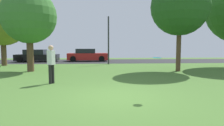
# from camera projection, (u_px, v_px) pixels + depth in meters

# --- Properties ---
(ground_plane) EXTENTS (44.00, 44.00, 0.00)m
(ground_plane) POSITION_uv_depth(u_px,v_px,m) (117.00, 96.00, 6.98)
(ground_plane) COLOR #47702D
(road_strip) EXTENTS (44.00, 6.40, 0.01)m
(road_strip) POSITION_uv_depth(u_px,v_px,m) (105.00, 61.00, 22.89)
(road_strip) COLOR #28282B
(road_strip) RESTS_ON ground_plane
(oak_tree_right) EXTENTS (4.37, 4.37, 6.14)m
(oak_tree_right) POSITION_uv_depth(u_px,v_px,m) (2.00, 21.00, 17.51)
(oak_tree_right) COLOR brown
(oak_tree_right) RESTS_ON ground_plane
(maple_tree_near) EXTENTS (3.92, 3.92, 6.37)m
(maple_tree_near) POSITION_uv_depth(u_px,v_px,m) (180.00, 7.00, 13.60)
(maple_tree_near) COLOR brown
(maple_tree_near) RESTS_ON ground_plane
(maple_tree_far) EXTENTS (3.67, 3.67, 5.58)m
(maple_tree_far) POSITION_uv_depth(u_px,v_px,m) (29.00, 17.00, 13.49)
(maple_tree_far) COLOR brown
(maple_tree_far) RESTS_ON ground_plane
(person_thrower) EXTENTS (0.39, 0.36, 1.79)m
(person_thrower) POSITION_uv_depth(u_px,v_px,m) (51.00, 62.00, 9.29)
(person_thrower) COLOR black
(person_thrower) RESTS_ON ground_plane
(frisbee_disc) EXTENTS (0.38, 0.38, 0.04)m
(frisbee_disc) POSITION_uv_depth(u_px,v_px,m) (157.00, 58.00, 6.63)
(frisbee_disc) COLOR #2DB2E0
(parked_car_black) EXTENTS (4.51, 2.04, 1.34)m
(parked_car_black) POSITION_uv_depth(u_px,v_px,m) (37.00, 56.00, 22.18)
(parked_car_black) COLOR black
(parked_car_black) RESTS_ON ground_plane
(parked_car_red) EXTENTS (4.52, 2.06, 1.42)m
(parked_car_red) POSITION_uv_depth(u_px,v_px,m) (87.00, 55.00, 23.07)
(parked_car_red) COLOR #B21E1E
(parked_car_red) RESTS_ON ground_plane
(street_lamp_post) EXTENTS (0.14, 0.14, 4.50)m
(street_lamp_post) POSITION_uv_depth(u_px,v_px,m) (108.00, 41.00, 18.94)
(street_lamp_post) COLOR #2D2D33
(street_lamp_post) RESTS_ON ground_plane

